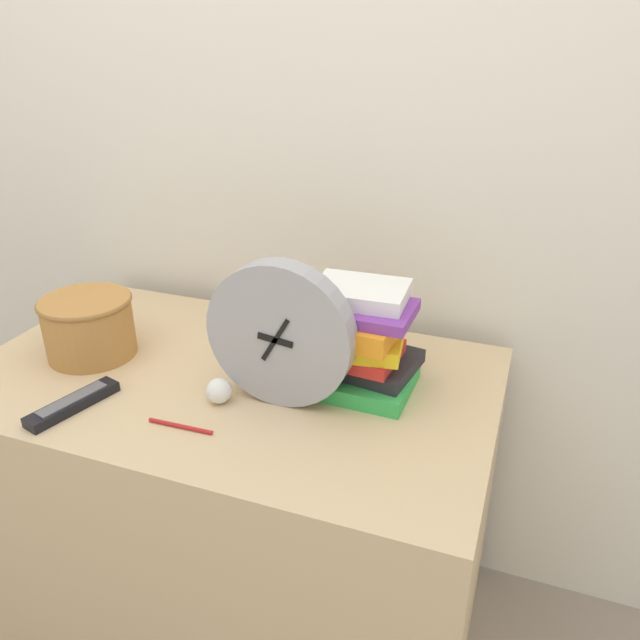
# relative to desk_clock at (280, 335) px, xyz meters

# --- Properties ---
(wall_back) EXTENTS (6.00, 0.04, 2.40)m
(wall_back) POSITION_rel_desk_clock_xyz_m (-0.14, 0.45, 0.32)
(wall_back) COLOR silver
(wall_back) RESTS_ON ground_plane
(desk) EXTENTS (1.12, 0.66, 0.74)m
(desk) POSITION_rel_desk_clock_xyz_m (-0.14, 0.05, -0.51)
(desk) COLOR tan
(desk) RESTS_ON ground_plane
(desk_clock) EXTENTS (0.29, 0.05, 0.29)m
(desk_clock) POSITION_rel_desk_clock_xyz_m (0.00, 0.00, 0.00)
(desk_clock) COLOR #99999E
(desk_clock) RESTS_ON desk
(book_stack) EXTENTS (0.26, 0.22, 0.22)m
(book_stack) POSITION_rel_desk_clock_xyz_m (0.12, 0.11, -0.05)
(book_stack) COLOR green
(book_stack) RESTS_ON desk
(basket) EXTENTS (0.20, 0.20, 0.14)m
(basket) POSITION_rel_desk_clock_xyz_m (-0.48, 0.03, -0.07)
(basket) COLOR #B27A3D
(basket) RESTS_ON desk
(tv_remote) EXTENTS (0.09, 0.19, 0.02)m
(tv_remote) POSITION_rel_desk_clock_xyz_m (-0.37, -0.17, -0.13)
(tv_remote) COLOR black
(tv_remote) RESTS_ON desk
(crumpled_paper_ball) EXTENTS (0.05, 0.05, 0.05)m
(crumpled_paper_ball) POSITION_rel_desk_clock_xyz_m (-0.11, -0.05, -0.12)
(crumpled_paper_ball) COLOR white
(crumpled_paper_ball) RESTS_ON desk
(pen) EXTENTS (0.13, 0.01, 0.01)m
(pen) POSITION_rel_desk_clock_xyz_m (-0.14, -0.15, -0.14)
(pen) COLOR #B21E1E
(pen) RESTS_ON desk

